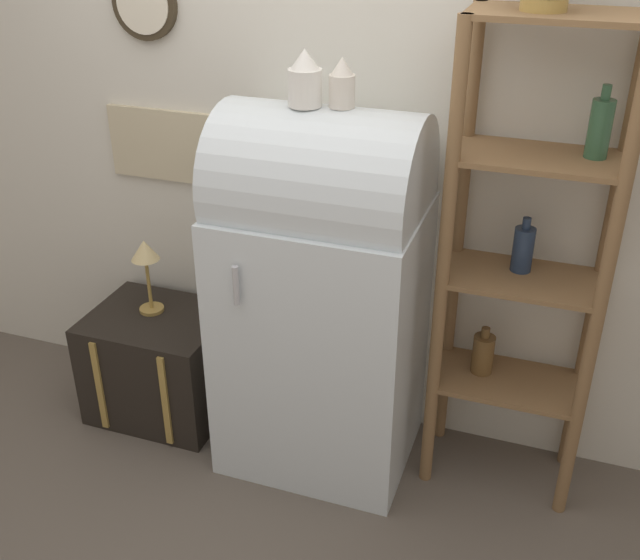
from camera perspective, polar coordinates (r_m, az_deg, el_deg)
The scene contains 8 objects.
ground_plane at distance 3.25m, azimuth -1.33°, elevation -15.18°, with size 12.00×12.00×0.00m, color #60564C.
wall_back at distance 3.04m, azimuth 2.16°, elevation 11.31°, with size 7.00×0.09×2.70m.
refrigerator at distance 2.96m, azimuth 0.13°, elevation -0.94°, with size 0.77×0.65×1.53m.
suitcase_trunk at distance 3.57m, azimuth -12.02°, elevation -6.20°, with size 0.60×0.50×0.51m.
shelf_unit at distance 2.83m, azimuth 15.48°, elevation 2.07°, with size 0.60×0.35×1.87m.
vase_left at distance 2.67m, azimuth -1.15°, elevation 15.02°, with size 0.12×0.12×0.20m.
vase_center at distance 2.65m, azimuth 1.69°, elevation 14.70°, with size 0.09×0.09×0.17m.
desk_lamp at distance 3.36m, azimuth -13.15°, elevation 1.61°, with size 0.12×0.12×0.35m.
Camera 1 is at (0.85, -2.20, 2.24)m, focal length 42.00 mm.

